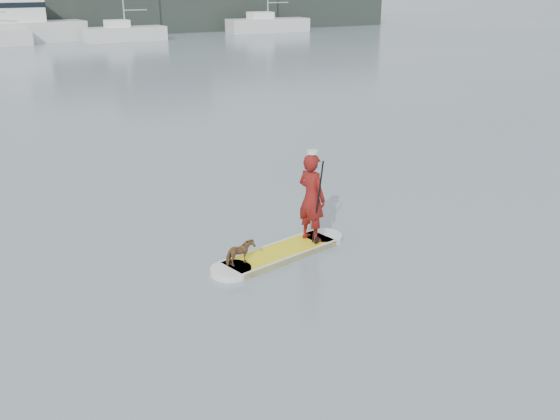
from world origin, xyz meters
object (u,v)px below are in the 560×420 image
sailboat_f (267,24)px  motor_yacht_a (15,22)px  sailboat_e (125,33)px  dog (240,253)px  paddler (312,198)px  paddleboard (280,253)px

sailboat_f → motor_yacht_a: size_ratio=1.19×
sailboat_e → sailboat_f: bearing=8.8°
dog → sailboat_e: (11.90, 47.91, 0.38)m
paddler → dog: (-1.85, -0.38, -0.70)m
sailboat_f → motor_yacht_a: (-24.81, 0.62, 0.92)m
sailboat_f → paddleboard: bearing=-114.3°
paddler → sailboat_e: size_ratio=0.18×
sailboat_f → motor_yacht_a: sailboat_f is taller
paddleboard → sailboat_f: sailboat_f is taller
paddleboard → paddler: 1.33m
paddler → motor_yacht_a: bearing=-16.6°
paddler → dog: paddler is taller
sailboat_f → motor_yacht_a: bearing=-177.6°
motor_yacht_a → paddler: bearing=-96.3°
paddleboard → sailboat_f: bearing=50.3°
dog → sailboat_f: size_ratio=0.04×
paddler → motor_yacht_a: 50.74m
paddler → sailboat_f: sailboat_f is taller
paddleboard → paddler: size_ratio=1.73×
motor_yacht_a → dog: bearing=-98.3°
sailboat_e → dog: bearing=-104.2°
motor_yacht_a → paddleboard: bearing=-97.2°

